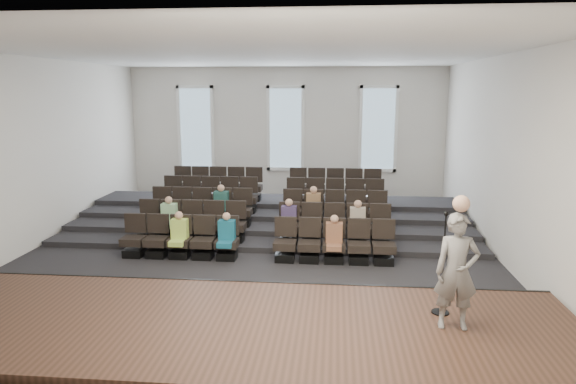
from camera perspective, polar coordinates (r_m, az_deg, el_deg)
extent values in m
plane|color=black|center=(13.42, -3.19, -6.73)|extent=(14.00, 14.00, 0.00)
cube|color=white|center=(12.80, -3.44, 15.14)|extent=(12.00, 14.00, 0.02)
cube|color=silver|center=(19.80, -0.26, 6.51)|extent=(12.00, 0.04, 5.00)
cube|color=silver|center=(6.15, -13.15, -4.54)|extent=(12.00, 0.04, 5.00)
cube|color=silver|center=(15.00, -26.74, 3.78)|extent=(0.04, 14.00, 5.00)
cube|color=silver|center=(13.37, 23.17, 3.30)|extent=(0.04, 14.00, 5.00)
cube|color=#41271B|center=(8.69, -8.35, -15.49)|extent=(11.80, 3.60, 0.50)
cube|color=black|center=(10.26, -6.00, -11.10)|extent=(11.80, 0.06, 0.52)
cube|color=black|center=(15.61, -1.93, -3.84)|extent=(11.80, 4.80, 0.15)
cube|color=black|center=(16.09, -1.70, -3.10)|extent=(11.80, 3.75, 0.30)
cube|color=black|center=(16.58, -1.48, -2.40)|extent=(11.80, 2.70, 0.45)
cube|color=black|center=(17.07, -1.27, -1.74)|extent=(11.80, 1.65, 0.60)
cube|color=black|center=(13.65, -16.75, -6.45)|extent=(0.47, 0.43, 0.20)
cube|color=black|center=(13.56, -16.82, -5.20)|extent=(0.55, 0.50, 0.19)
cube|color=black|center=(13.64, -16.59, -3.31)|extent=(0.55, 0.08, 0.50)
cube|color=black|center=(13.44, -14.36, -6.60)|extent=(0.47, 0.43, 0.20)
cube|color=black|center=(13.35, -14.42, -5.33)|extent=(0.55, 0.50, 0.19)
cube|color=black|center=(13.43, -14.21, -3.41)|extent=(0.55, 0.08, 0.50)
cube|color=black|center=(13.25, -11.90, -6.74)|extent=(0.47, 0.43, 0.20)
cube|color=black|center=(13.16, -11.95, -5.46)|extent=(0.55, 0.50, 0.19)
cube|color=black|center=(13.25, -11.76, -3.50)|extent=(0.55, 0.08, 0.50)
cube|color=black|center=(13.09, -9.37, -6.87)|extent=(0.47, 0.43, 0.20)
cube|color=black|center=(13.00, -9.41, -5.57)|extent=(0.55, 0.50, 0.19)
cube|color=black|center=(13.08, -9.24, -3.59)|extent=(0.55, 0.08, 0.50)
cube|color=black|center=(12.96, -6.78, -6.99)|extent=(0.47, 0.43, 0.20)
cube|color=black|center=(12.86, -6.82, -5.68)|extent=(0.55, 0.50, 0.19)
cube|color=black|center=(12.95, -6.66, -3.68)|extent=(0.55, 0.08, 0.50)
cube|color=black|center=(12.74, -0.34, -7.23)|extent=(0.47, 0.43, 0.20)
cube|color=black|center=(12.64, -0.34, -5.90)|extent=(0.55, 0.50, 0.19)
cube|color=black|center=(12.73, -0.25, -3.86)|extent=(0.55, 0.08, 0.50)
cube|color=black|center=(12.70, 2.38, -7.31)|extent=(0.47, 0.43, 0.20)
cube|color=black|center=(12.60, 2.39, -5.97)|extent=(0.55, 0.50, 0.19)
cube|color=black|center=(12.69, 2.45, -3.92)|extent=(0.55, 0.08, 0.50)
cube|color=black|center=(12.68, 5.11, -7.37)|extent=(0.47, 0.43, 0.20)
cube|color=black|center=(12.59, 5.13, -6.03)|extent=(0.55, 0.50, 0.19)
cube|color=black|center=(12.67, 5.17, -3.98)|extent=(0.55, 0.08, 0.50)
cube|color=black|center=(12.70, 7.84, -7.41)|extent=(0.47, 0.43, 0.20)
cube|color=black|center=(12.60, 7.87, -6.07)|extent=(0.55, 0.50, 0.19)
cube|color=black|center=(12.69, 7.88, -4.02)|extent=(0.55, 0.08, 0.50)
cube|color=black|center=(12.74, 10.56, -7.43)|extent=(0.47, 0.43, 0.20)
cube|color=black|center=(12.65, 10.61, -6.10)|extent=(0.55, 0.50, 0.19)
cube|color=black|center=(12.73, 10.59, -4.06)|extent=(0.55, 0.08, 0.50)
cube|color=black|center=(14.54, -15.24, -4.66)|extent=(0.47, 0.43, 0.20)
cube|color=black|center=(14.46, -15.31, -3.48)|extent=(0.55, 0.50, 0.19)
cube|color=black|center=(14.56, -15.10, -1.71)|extent=(0.55, 0.08, 0.50)
cube|color=black|center=(14.35, -12.99, -4.77)|extent=(0.47, 0.43, 0.20)
cube|color=black|center=(14.27, -13.05, -3.57)|extent=(0.55, 0.50, 0.19)
cube|color=black|center=(14.36, -12.86, -1.78)|extent=(0.55, 0.08, 0.50)
cube|color=black|center=(14.17, -10.68, -4.88)|extent=(0.47, 0.43, 0.20)
cube|color=black|center=(14.09, -10.72, -3.66)|extent=(0.55, 0.50, 0.19)
cube|color=black|center=(14.19, -10.55, -1.85)|extent=(0.55, 0.08, 0.50)
cube|color=black|center=(14.02, -8.31, -4.97)|extent=(0.47, 0.43, 0.20)
cube|color=black|center=(13.94, -8.35, -3.75)|extent=(0.55, 0.50, 0.19)
cube|color=black|center=(14.04, -8.19, -1.91)|extent=(0.55, 0.08, 0.50)
cube|color=black|center=(13.89, -5.90, -5.06)|extent=(0.47, 0.43, 0.20)
cube|color=black|center=(13.81, -5.92, -3.83)|extent=(0.55, 0.50, 0.19)
cube|color=black|center=(13.91, -5.79, -1.97)|extent=(0.55, 0.08, 0.50)
cube|color=black|center=(13.69, 0.09, -5.25)|extent=(0.47, 0.43, 0.20)
cube|color=black|center=(13.61, 0.09, -4.00)|extent=(0.55, 0.50, 0.19)
cube|color=black|center=(13.71, 0.17, -2.11)|extent=(0.55, 0.08, 0.50)
cube|color=black|center=(13.65, 2.61, -5.31)|extent=(0.47, 0.43, 0.20)
cube|color=black|center=(13.57, 2.62, -4.06)|extent=(0.55, 0.50, 0.19)
cube|color=black|center=(13.67, 2.68, -2.17)|extent=(0.55, 0.08, 0.50)
cube|color=black|center=(13.64, 5.14, -5.36)|extent=(0.47, 0.43, 0.20)
cube|color=black|center=(13.55, 5.17, -4.11)|extent=(0.55, 0.50, 0.19)
cube|color=black|center=(13.66, 5.20, -2.21)|extent=(0.55, 0.08, 0.50)
cube|color=black|center=(13.65, 7.67, -5.40)|extent=(0.47, 0.43, 0.20)
cube|color=black|center=(13.57, 7.71, -4.15)|extent=(0.55, 0.50, 0.19)
cube|color=black|center=(13.67, 7.72, -2.26)|extent=(0.55, 0.08, 0.50)
cube|color=black|center=(13.69, 10.19, -5.43)|extent=(0.47, 0.43, 0.20)
cube|color=black|center=(13.61, 10.24, -4.18)|extent=(0.55, 0.50, 0.19)
cube|color=black|center=(13.71, 10.22, -2.30)|extent=(0.55, 0.08, 0.50)
cube|color=black|center=(15.46, -13.92, -3.08)|extent=(0.47, 0.42, 0.20)
cube|color=black|center=(15.38, -13.98, -1.96)|extent=(0.55, 0.50, 0.19)
cube|color=black|center=(15.49, -13.79, -0.31)|extent=(0.55, 0.08, 0.50)
cube|color=black|center=(15.27, -11.79, -3.16)|extent=(0.47, 0.42, 0.20)
cube|color=black|center=(15.20, -11.84, -2.03)|extent=(0.55, 0.50, 0.19)
cube|color=black|center=(15.31, -11.67, -0.36)|extent=(0.55, 0.08, 0.50)
cube|color=black|center=(15.11, -9.61, -3.24)|extent=(0.47, 0.42, 0.20)
cube|color=black|center=(15.03, -9.65, -2.09)|extent=(0.55, 0.50, 0.19)
cube|color=black|center=(15.14, -9.50, -0.40)|extent=(0.55, 0.08, 0.50)
cube|color=black|center=(14.97, -7.39, -3.31)|extent=(0.47, 0.42, 0.20)
cube|color=black|center=(14.89, -7.42, -2.15)|extent=(0.55, 0.50, 0.19)
cube|color=black|center=(15.00, -7.28, -0.45)|extent=(0.55, 0.08, 0.50)
cube|color=black|center=(14.85, -5.12, -3.38)|extent=(0.47, 0.42, 0.20)
cube|color=black|center=(14.77, -5.15, -2.21)|extent=(0.55, 0.50, 0.19)
cube|color=black|center=(14.88, -5.03, -0.49)|extent=(0.55, 0.08, 0.50)
cube|color=black|center=(14.66, 0.47, -3.52)|extent=(0.47, 0.42, 0.20)
cube|color=black|center=(14.58, 0.47, -2.35)|extent=(0.55, 0.50, 0.19)
cube|color=black|center=(14.70, 0.54, -0.60)|extent=(0.55, 0.08, 0.50)
cube|color=black|center=(14.62, 2.82, -3.58)|extent=(0.47, 0.42, 0.20)
cube|color=black|center=(14.55, 2.83, -2.40)|extent=(0.55, 0.50, 0.19)
cube|color=black|center=(14.66, 2.88, -0.65)|extent=(0.55, 0.08, 0.50)
cube|color=black|center=(14.61, 5.17, -3.62)|extent=(0.47, 0.42, 0.20)
cube|color=black|center=(14.53, 5.20, -2.44)|extent=(0.55, 0.50, 0.19)
cube|color=black|center=(14.65, 5.23, -0.69)|extent=(0.55, 0.08, 0.50)
cube|color=black|center=(14.62, 7.53, -3.66)|extent=(0.47, 0.42, 0.20)
cube|color=black|center=(14.55, 7.56, -2.48)|extent=(0.55, 0.50, 0.19)
cube|color=black|center=(14.66, 7.57, -0.73)|extent=(0.55, 0.08, 0.50)
cube|color=black|center=(14.66, 9.88, -3.70)|extent=(0.47, 0.42, 0.20)
cube|color=black|center=(14.58, 9.92, -2.52)|extent=(0.55, 0.50, 0.19)
cube|color=black|center=(14.70, 9.91, -0.77)|extent=(0.55, 0.08, 0.50)
cube|color=black|center=(16.39, -12.75, -1.68)|extent=(0.47, 0.42, 0.20)
cube|color=black|center=(16.32, -12.80, -0.62)|extent=(0.55, 0.50, 0.19)
cube|color=black|center=(16.44, -12.64, 0.93)|extent=(0.55, 0.08, 0.50)
cube|color=black|center=(16.21, -10.73, -1.73)|extent=(0.47, 0.42, 0.20)
cube|color=black|center=(16.15, -10.77, -0.66)|extent=(0.55, 0.50, 0.19)
cube|color=black|center=(16.27, -10.62, 0.90)|extent=(0.55, 0.08, 0.50)
cube|color=black|center=(16.06, -8.67, -1.79)|extent=(0.47, 0.42, 0.20)
cube|color=black|center=(15.99, -8.71, -0.71)|extent=(0.55, 0.50, 0.19)
cube|color=black|center=(16.11, -8.57, 0.87)|extent=(0.55, 0.08, 0.50)
cube|color=black|center=(15.93, -6.58, -1.84)|extent=(0.47, 0.42, 0.20)
cube|color=black|center=(15.86, -6.60, -0.75)|extent=(0.55, 0.50, 0.19)
cube|color=black|center=(15.98, -6.48, 0.84)|extent=(0.55, 0.08, 0.50)
cube|color=black|center=(15.81, -4.45, -1.90)|extent=(0.47, 0.42, 0.20)
cube|color=black|center=(15.75, -4.47, -0.80)|extent=(0.55, 0.50, 0.19)
cube|color=black|center=(15.87, -4.36, 0.81)|extent=(0.55, 0.08, 0.50)
cube|color=black|center=(15.64, 0.80, -2.01)|extent=(0.47, 0.42, 0.20)
cube|color=black|center=(15.57, 0.80, -0.90)|extent=(0.55, 0.50, 0.19)
cube|color=black|center=(15.69, 0.87, 0.72)|extent=(0.55, 0.08, 0.50)
cube|color=black|center=(15.60, 3.00, -2.06)|extent=(0.47, 0.42, 0.20)
cube|color=black|center=(15.53, 3.01, -0.95)|extent=(0.55, 0.50, 0.19)
cube|color=black|center=(15.66, 3.06, 0.68)|extent=(0.55, 0.08, 0.50)
cube|color=black|center=(15.59, 5.20, -2.10)|extent=(0.47, 0.42, 0.20)
cube|color=black|center=(15.52, 5.22, -0.99)|extent=(0.55, 0.50, 0.19)
cube|color=black|center=(15.65, 5.25, 0.64)|extent=(0.55, 0.08, 0.50)
cube|color=black|center=(15.60, 7.41, -2.14)|extent=(0.47, 0.42, 0.20)
cube|color=black|center=(15.53, 7.43, -1.03)|extent=(0.55, 0.50, 0.19)
cube|color=black|center=(15.66, 7.45, 0.60)|extent=(0.55, 0.08, 0.50)
cube|color=black|center=(15.64, 9.60, -2.17)|extent=(0.47, 0.42, 0.20)
cube|color=black|center=(15.57, 9.64, -1.06)|extent=(0.55, 0.50, 0.19)
cube|color=black|center=(15.69, 9.64, 0.56)|extent=(0.55, 0.08, 0.50)
cube|color=black|center=(17.33, -11.71, -0.42)|extent=(0.47, 0.42, 0.20)
cube|color=black|center=(17.28, -11.75, 0.58)|extent=(0.55, 0.50, 0.19)
cube|color=black|center=(17.40, -11.60, 2.04)|extent=(0.55, 0.08, 0.50)
cube|color=black|center=(17.17, -9.79, -0.46)|extent=(0.47, 0.42, 0.20)
cube|color=black|center=(17.11, -9.83, 0.55)|extent=(0.55, 0.50, 0.19)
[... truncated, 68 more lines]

